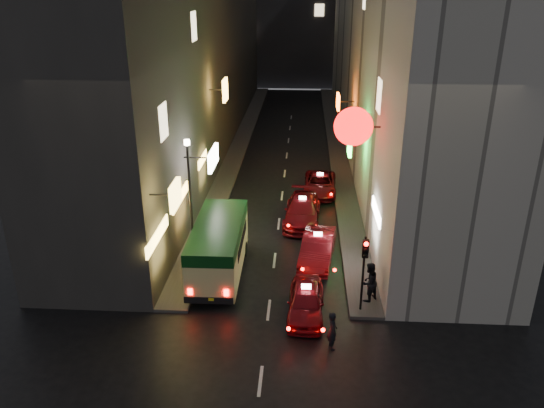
% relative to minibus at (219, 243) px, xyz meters
% --- Properties ---
extents(building_left, '(7.67, 52.23, 18.00)m').
position_rel_minibus_xyz_m(building_left, '(-5.40, 22.58, 7.28)').
color(building_left, '#353330').
rests_on(building_left, ground).
extents(building_right, '(8.22, 52.00, 18.00)m').
position_rel_minibus_xyz_m(building_right, '(10.60, 22.58, 7.28)').
color(building_right, '#B9B3AA').
rests_on(building_right, ground).
extents(building_far, '(30.00, 10.00, 22.00)m').
position_rel_minibus_xyz_m(building_far, '(2.60, 54.59, 9.28)').
color(building_far, '#2E2E33').
rests_on(building_far, ground).
extents(sidewalk_left, '(1.50, 52.00, 0.15)m').
position_rel_minibus_xyz_m(sidewalk_left, '(-1.65, 22.59, -1.65)').
color(sidewalk_left, '#454240').
rests_on(sidewalk_left, ground).
extents(sidewalk_right, '(1.50, 52.00, 0.15)m').
position_rel_minibus_xyz_m(sidewalk_right, '(6.85, 22.59, -1.65)').
color(sidewalk_right, '#454240').
rests_on(sidewalk_right, ground).
extents(minibus, '(2.29, 6.36, 2.73)m').
position_rel_minibus_xyz_m(minibus, '(0.00, 0.00, 0.00)').
color(minibus, '#D7D386').
rests_on(minibus, ground).
extents(taxi_near, '(2.10, 4.83, 1.69)m').
position_rel_minibus_xyz_m(taxi_near, '(4.21, -3.14, -0.96)').
color(taxi_near, maroon).
rests_on(taxi_near, ground).
extents(taxi_second, '(2.87, 5.58, 1.87)m').
position_rel_minibus_xyz_m(taxi_second, '(4.80, 1.66, -0.87)').
color(taxi_second, maroon).
rests_on(taxi_second, ground).
extents(taxi_third, '(2.53, 5.50, 1.88)m').
position_rel_minibus_xyz_m(taxi_third, '(3.98, 6.46, -0.87)').
color(taxi_third, maroon).
rests_on(taxi_third, ground).
extents(taxi_far, '(2.13, 4.80, 1.67)m').
position_rel_minibus_xyz_m(taxi_far, '(5.14, 11.26, -0.97)').
color(taxi_far, maroon).
rests_on(taxi_far, ground).
extents(pedestrian_crossing, '(0.53, 0.69, 1.85)m').
position_rel_minibus_xyz_m(pedestrian_crossing, '(5.24, -5.36, -0.80)').
color(pedestrian_crossing, black).
rests_on(pedestrian_crossing, ground).
extents(pedestrian_sidewalk, '(0.91, 0.89, 2.09)m').
position_rel_minibus_xyz_m(pedestrian_sidewalk, '(6.99, -2.06, -0.53)').
color(pedestrian_sidewalk, black).
rests_on(pedestrian_sidewalk, sidewalk_right).
extents(traffic_light, '(0.26, 0.43, 3.50)m').
position_rel_minibus_xyz_m(traffic_light, '(6.60, -2.94, 0.96)').
color(traffic_light, black).
rests_on(traffic_light, sidewalk_right).
extents(lamp_post, '(0.28, 0.28, 6.22)m').
position_rel_minibus_xyz_m(lamp_post, '(-1.60, 1.59, 2.00)').
color(lamp_post, black).
rests_on(lamp_post, sidewalk_left).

